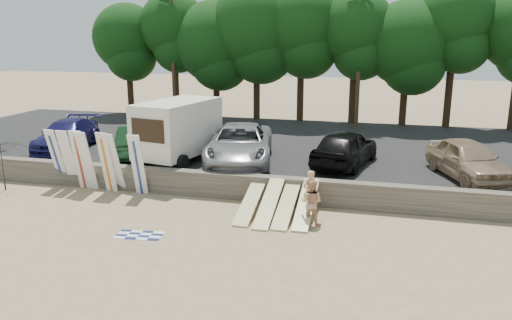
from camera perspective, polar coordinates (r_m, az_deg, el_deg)
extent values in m
plane|color=tan|center=(16.64, 0.93, -8.10)|extent=(120.00, 120.00, 0.00)
cube|color=#6B6356|center=(19.23, 3.02, -3.41)|extent=(44.00, 0.50, 1.00)
cube|color=#282828|center=(26.41, 6.24, 1.09)|extent=(44.00, 14.50, 0.70)
cylinder|color=#382616|center=(37.25, -14.17, 7.96)|extent=(0.44, 0.44, 3.62)
sphere|color=#184714|center=(37.06, -14.51, 13.40)|extent=(4.73, 4.73, 4.73)
cylinder|color=#382616|center=(35.68, -9.14, 8.37)|extent=(0.44, 0.44, 4.14)
sphere|color=#184714|center=(35.51, -9.40, 14.87)|extent=(4.59, 4.59, 4.59)
cylinder|color=#382616|center=(34.65, -4.54, 7.75)|extent=(0.44, 0.44, 3.44)
sphere|color=#184714|center=(34.43, -4.65, 13.31)|extent=(5.50, 5.50, 5.50)
cylinder|color=#382616|center=(33.80, 0.08, 8.17)|extent=(0.44, 0.44, 4.07)
sphere|color=#184714|center=(33.61, 0.08, 14.93)|extent=(6.06, 6.06, 6.06)
cylinder|color=#382616|center=(33.19, 5.10, 8.11)|extent=(0.44, 0.44, 4.20)
sphere|color=#184714|center=(33.01, 5.26, 15.21)|extent=(5.34, 5.34, 5.34)
cylinder|color=#382616|center=(32.78, 11.00, 7.66)|extent=(0.44, 0.44, 4.01)
sphere|color=#184714|center=(32.58, 11.33, 14.51)|extent=(4.80, 4.80, 4.80)
cylinder|color=#382616|center=(32.83, 16.52, 6.83)|extent=(0.44, 0.44, 3.42)
sphere|color=#184714|center=(32.60, 16.94, 12.65)|extent=(5.25, 5.25, 5.25)
cylinder|color=#382616|center=(32.98, 21.16, 7.34)|extent=(0.44, 0.44, 4.39)
sphere|color=#184714|center=(32.81, 21.85, 14.78)|extent=(4.59, 4.59, 4.59)
cylinder|color=#473321|center=(33.83, -9.49, 12.17)|extent=(0.26, 0.26, 9.00)
cylinder|color=#473321|center=(31.03, 11.73, 11.89)|extent=(0.26, 0.26, 9.00)
cube|color=silver|center=(22.67, -8.91, 3.73)|extent=(2.94, 4.62, 2.35)
cube|color=black|center=(20.92, -12.28, 3.29)|extent=(1.58, 0.36, 0.96)
cylinder|color=black|center=(22.49, -13.16, 0.32)|extent=(0.35, 0.73, 0.71)
cylinder|color=black|center=(21.18, -8.40, -0.32)|extent=(0.35, 0.73, 0.71)
cylinder|color=black|center=(24.66, -9.14, 1.73)|extent=(0.35, 0.73, 0.71)
cylinder|color=black|center=(23.47, -4.61, 1.23)|extent=(0.35, 0.73, 0.71)
imported|color=#16154C|center=(26.57, -20.80, 2.69)|extent=(2.97, 5.29, 1.45)
imported|color=#123319|center=(24.26, -13.32, 2.26)|extent=(3.07, 4.78, 1.49)
imported|color=gray|center=(22.29, -1.88, 1.84)|extent=(3.94, 6.46, 1.67)
imported|color=black|center=(22.06, 10.16, 1.42)|extent=(2.94, 5.07, 1.62)
imported|color=#9F8365|center=(21.49, 23.08, 0.06)|extent=(3.27, 4.93, 1.56)
cube|color=white|center=(22.55, -21.80, 0.24)|extent=(0.57, 0.78, 2.53)
cube|color=white|center=(22.18, -20.65, 0.12)|extent=(0.51, 0.75, 2.52)
cube|color=white|center=(21.77, -19.47, 0.01)|extent=(0.52, 0.61, 2.56)
cube|color=white|center=(21.55, -18.80, -0.10)|extent=(0.53, 0.73, 2.53)
cube|color=white|center=(20.97, -16.72, -0.28)|extent=(0.55, 0.60, 2.56)
cube|color=white|center=(20.94, -15.90, -0.31)|extent=(0.59, 0.82, 2.52)
cube|color=white|center=(20.31, -13.36, -0.55)|extent=(0.53, 0.68, 2.55)
cube|color=#D9D489|center=(18.08, -0.64, -4.78)|extent=(0.56, 2.91, 0.86)
cube|color=#D9D489|center=(17.73, 1.50, -4.93)|extent=(0.56, 2.87, 1.01)
cube|color=#D9D489|center=(17.76, 3.52, -5.11)|extent=(0.56, 2.90, 0.90)
cube|color=#D9D489|center=(17.67, 5.73, -5.00)|extent=(0.56, 2.86, 1.04)
imported|color=tan|center=(18.13, 6.15, -3.61)|extent=(0.68, 0.68, 1.58)
imported|color=tan|center=(17.04, 6.34, -4.82)|extent=(0.86, 0.73, 1.57)
cube|color=green|center=(18.82, 1.95, -4.88)|extent=(0.40, 0.32, 0.32)
cube|color=#EB4B1B|center=(18.39, 1.59, -5.51)|extent=(0.33, 0.29, 0.22)
plane|color=white|center=(16.73, -13.19, -8.35)|extent=(1.66, 1.66, 0.00)
imported|color=black|center=(23.04, -27.13, -0.60)|extent=(3.25, 3.25, 2.09)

